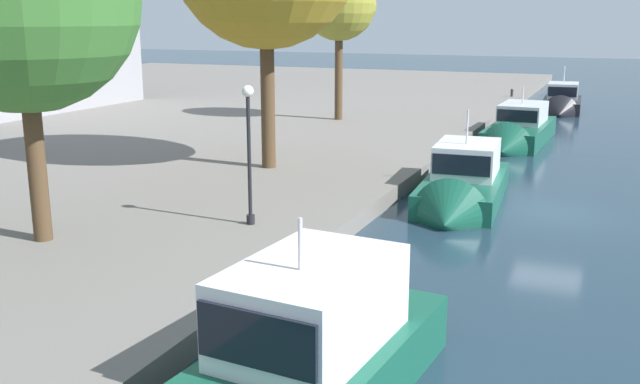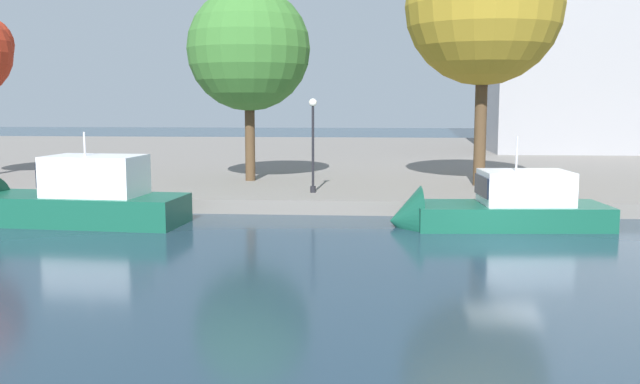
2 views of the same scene
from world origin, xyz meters
TOP-DOWN VIEW (x-y plane):
  - ground_plane at (0.00, 0.00)m, footprint 220.00×220.00m
  - motor_yacht_2 at (0.11, 3.35)m, footprint 8.56×3.43m
  - motor_yacht_3 at (14.90, 3.30)m, footprint 9.65×3.20m
  - motor_yacht_4 at (30.74, 2.26)m, footprint 7.89×3.05m
  - mooring_bollard_0 at (34.27, 6.50)m, footprint 0.24×0.24m
  - lamp_post at (-7.39, 8.47)m, footprint 0.37×0.37m
  - tree_3 at (16.10, 14.46)m, footprint 4.54×4.54m

SIDE VIEW (x-z plane):
  - ground_plane at x=0.00m, z-range 0.00..0.00m
  - motor_yacht_4 at x=30.74m, z-range -1.73..2.74m
  - motor_yacht_3 at x=14.90m, z-range -1.57..2.69m
  - motor_yacht_2 at x=0.11m, z-range -1.77..2.90m
  - mooring_bollard_0 at x=34.27m, z-range 0.66..1.30m
  - lamp_post at x=-7.39m, z-range 1.00..5.38m
  - tree_3 at x=16.10m, z-range 2.95..12.40m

